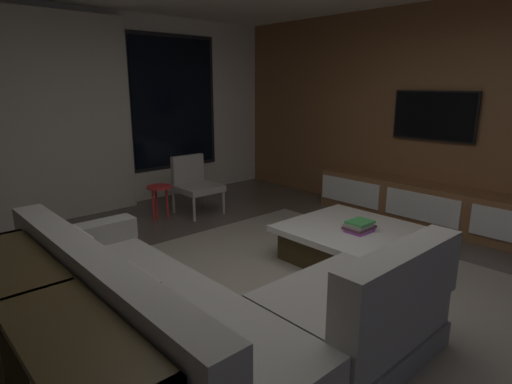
{
  "coord_description": "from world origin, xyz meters",
  "views": [
    {
      "loc": [
        -2.24,
        -2.21,
        1.72
      ],
      "look_at": [
        0.76,
        1.1,
        0.59
      ],
      "focal_mm": 29.82,
      "sensor_mm": 36.0,
      "label": 1
    }
  ],
  "objects_px": {
    "side_stool": "(159,192)",
    "console_table_behind_couch": "(43,347)",
    "coffee_table": "(349,243)",
    "mounted_tv": "(434,116)",
    "book_stack_on_coffee_table": "(359,226)",
    "media_console": "(433,207)",
    "accent_chair_near_window": "(194,182)",
    "sectional_couch": "(204,316)"
  },
  "relations": [
    {
      "from": "coffee_table",
      "to": "media_console",
      "type": "xyz_separation_m",
      "value": [
        1.65,
        -0.07,
        0.06
      ]
    },
    {
      "from": "console_table_behind_couch",
      "to": "book_stack_on_coffee_table",
      "type": "bearing_deg",
      "value": 0.66
    },
    {
      "from": "sectional_couch",
      "to": "console_table_behind_couch",
      "type": "bearing_deg",
      "value": 171.88
    },
    {
      "from": "sectional_couch",
      "to": "accent_chair_near_window",
      "type": "relative_size",
      "value": 3.21
    },
    {
      "from": "coffee_table",
      "to": "accent_chair_near_window",
      "type": "bearing_deg",
      "value": 94.27
    },
    {
      "from": "side_stool",
      "to": "media_console",
      "type": "height_order",
      "value": "media_console"
    },
    {
      "from": "coffee_table",
      "to": "media_console",
      "type": "height_order",
      "value": "media_console"
    },
    {
      "from": "sectional_couch",
      "to": "coffee_table",
      "type": "distance_m",
      "value": 1.99
    },
    {
      "from": "media_console",
      "to": "coffee_table",
      "type": "bearing_deg",
      "value": 177.65
    },
    {
      "from": "coffee_table",
      "to": "mounted_tv",
      "type": "distance_m",
      "value": 2.17
    },
    {
      "from": "coffee_table",
      "to": "side_stool",
      "type": "height_order",
      "value": "side_stool"
    },
    {
      "from": "coffee_table",
      "to": "media_console",
      "type": "relative_size",
      "value": 0.37
    },
    {
      "from": "sectional_couch",
      "to": "mounted_tv",
      "type": "relative_size",
      "value": 2.39
    },
    {
      "from": "mounted_tv",
      "to": "book_stack_on_coffee_table",
      "type": "bearing_deg",
      "value": -171.82
    },
    {
      "from": "media_console",
      "to": "accent_chair_near_window",
      "type": "bearing_deg",
      "value": 126.21
    },
    {
      "from": "accent_chair_near_window",
      "to": "mounted_tv",
      "type": "xyz_separation_m",
      "value": [
        2.01,
        -2.31,
        0.92
      ]
    },
    {
      "from": "coffee_table",
      "to": "mounted_tv",
      "type": "relative_size",
      "value": 1.11
    },
    {
      "from": "sectional_couch",
      "to": "side_stool",
      "type": "distance_m",
      "value": 3.02
    },
    {
      "from": "side_stool",
      "to": "book_stack_on_coffee_table",
      "type": "bearing_deg",
      "value": -75.34
    },
    {
      "from": "side_stool",
      "to": "console_table_behind_couch",
      "type": "bearing_deg",
      "value": -129.6
    },
    {
      "from": "book_stack_on_coffee_table",
      "to": "media_console",
      "type": "relative_size",
      "value": 0.09
    },
    {
      "from": "media_console",
      "to": "console_table_behind_couch",
      "type": "height_order",
      "value": "console_table_behind_couch"
    },
    {
      "from": "coffee_table",
      "to": "accent_chair_near_window",
      "type": "xyz_separation_m",
      "value": [
        -0.18,
        2.44,
        0.25
      ]
    },
    {
      "from": "coffee_table",
      "to": "book_stack_on_coffee_table",
      "type": "relative_size",
      "value": 4.01
    },
    {
      "from": "sectional_couch",
      "to": "coffee_table",
      "type": "xyz_separation_m",
      "value": [
        1.97,
        0.3,
        -0.1
      ]
    },
    {
      "from": "coffee_table",
      "to": "side_stool",
      "type": "bearing_deg",
      "value": 106.43
    },
    {
      "from": "accent_chair_near_window",
      "to": "mounted_tv",
      "type": "bearing_deg",
      "value": -48.86
    },
    {
      "from": "coffee_table",
      "to": "console_table_behind_couch",
      "type": "relative_size",
      "value": 0.55
    },
    {
      "from": "sectional_couch",
      "to": "book_stack_on_coffee_table",
      "type": "relative_size",
      "value": 8.63
    },
    {
      "from": "accent_chair_near_window",
      "to": "media_console",
      "type": "xyz_separation_m",
      "value": [
        1.83,
        -2.5,
        -0.18
      ]
    },
    {
      "from": "book_stack_on_coffee_table",
      "to": "media_console",
      "type": "bearing_deg",
      "value": 2.43
    },
    {
      "from": "coffee_table",
      "to": "sectional_couch",
      "type": "bearing_deg",
      "value": -171.26
    },
    {
      "from": "book_stack_on_coffee_table",
      "to": "accent_chair_near_window",
      "type": "height_order",
      "value": "accent_chair_near_window"
    },
    {
      "from": "accent_chair_near_window",
      "to": "side_stool",
      "type": "bearing_deg",
      "value": 179.36
    },
    {
      "from": "accent_chair_near_window",
      "to": "console_table_behind_couch",
      "type": "xyz_separation_m",
      "value": [
        -2.7,
        -2.61,
        -0.02
      ]
    },
    {
      "from": "side_stool",
      "to": "mounted_tv",
      "type": "xyz_separation_m",
      "value": [
        2.55,
        -2.31,
        0.98
      ]
    },
    {
      "from": "accent_chair_near_window",
      "to": "console_table_behind_couch",
      "type": "distance_m",
      "value": 3.75
    },
    {
      "from": "side_stool",
      "to": "console_table_behind_couch",
      "type": "height_order",
      "value": "console_table_behind_couch"
    },
    {
      "from": "coffee_table",
      "to": "book_stack_on_coffee_table",
      "type": "distance_m",
      "value": 0.27
    },
    {
      "from": "sectional_couch",
      "to": "book_stack_on_coffee_table",
      "type": "distance_m",
      "value": 1.93
    },
    {
      "from": "coffee_table",
      "to": "console_table_behind_couch",
      "type": "distance_m",
      "value": 2.9
    },
    {
      "from": "sectional_couch",
      "to": "side_stool",
      "type": "height_order",
      "value": "sectional_couch"
    }
  ]
}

